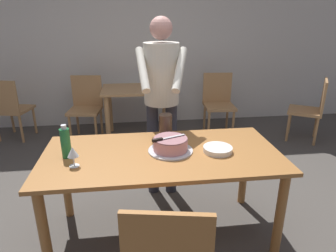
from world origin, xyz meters
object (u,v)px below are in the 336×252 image
Objects in this scene: water_bottle at (66,143)px; plate_stack at (218,149)px; wine_glass_near at (73,153)px; background_chair_0 at (311,108)px; hurricane_lamp at (166,126)px; background_chair_3 at (218,101)px; main_dining_table at (162,165)px; cake_knife at (162,139)px; background_table at (138,99)px; background_chair_2 at (86,105)px; cake_on_platter at (170,145)px; person_cutting_cake at (162,90)px; background_chair_1 at (10,107)px.

plate_stack is at bearing -2.62° from water_bottle.
wine_glass_near is 3.50m from background_chair_0.
wine_glass_near is at bearing -147.46° from background_chair_0.
hurricane_lamp is 2.24m from background_chair_3.
background_chair_3 is at bearing 50.96° from water_bottle.
cake_knife is (0.00, -0.01, 0.22)m from main_dining_table.
wine_glass_near is 0.80m from hurricane_lamp.
background_table is 1.11× the size of background_chair_3.
background_chair_2 is (-0.94, 1.99, -0.37)m from hurricane_lamp.
water_bottle is at bearing 178.09° from cake_knife.
background_chair_0 and background_chair_2 have the same top height.
cake_knife is 0.70m from water_bottle.
background_chair_0 is (2.32, 1.74, -0.16)m from main_dining_table.
main_dining_table is 0.35m from hurricane_lamp.
main_dining_table reaches higher than background_table.
background_table is 0.76m from background_chair_2.
plate_stack is (0.35, -0.05, -0.03)m from cake_on_platter.
wine_glass_near is at bearing -174.50° from plate_stack.
background_table is (-0.19, 1.90, -0.28)m from hurricane_lamp.
background_chair_2 is at bearing 178.79° from background_chair_3.
water_bottle is at bearing 177.38° from plate_stack.
person_cutting_cake reaches higher than background_chair_1.
person_cutting_cake reaches higher than plate_stack.
background_chair_2 is (-0.87, 2.27, -0.16)m from main_dining_table.
water_bottle is 3.49m from background_chair_0.
wine_glass_near is at bearing -131.50° from person_cutting_cake.
background_chair_2 is (-0.94, 2.25, -0.31)m from cake_on_platter.
cake_knife is at bearing -143.00° from background_chair_0.
cake_knife is at bearing -68.98° from background_chair_2.
water_bottle is 0.28× the size of background_chair_1.
water_bottle is 0.28× the size of background_chair_2.
background_chair_3 is (1.03, 2.21, -0.31)m from cake_on_platter.
background_chair_0 is at bearing 25.98° from person_cutting_cake.
cake_knife is 0.63m from wine_glass_near.
cake_knife is at bearing -1.91° from water_bottle.
background_chair_1 is (-1.32, 2.43, -0.36)m from wine_glass_near.
background_chair_0 is 1.31m from background_chair_3.
wine_glass_near reaches higher than background_table.
cake_on_platter is 0.71m from wine_glass_near.
hurricane_lamp is at bearing 91.36° from cake_on_platter.
hurricane_lamp is 0.23× the size of background_chair_2.
background_chair_2 is (-0.18, 2.26, -0.37)m from water_bottle.
hurricane_lamp is at bearing -118.05° from background_chair_3.
background_chair_0 is at bearing 37.41° from cake_on_platter.
background_chair_0 is (2.94, 1.87, -0.36)m from wine_glass_near.
plate_stack is 2.29m from background_table.
background_chair_3 reaches higher than cake_knife.
cake_on_platter is at bearing -88.64° from hurricane_lamp.
water_bottle is 0.28× the size of background_chair_3.
wine_glass_near is 2.45m from background_chair_2.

